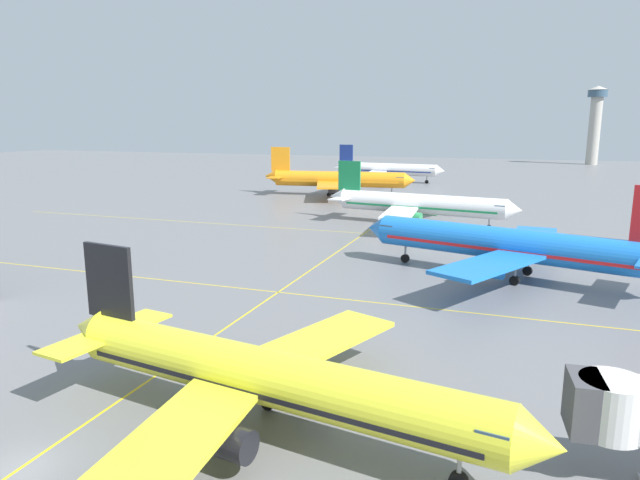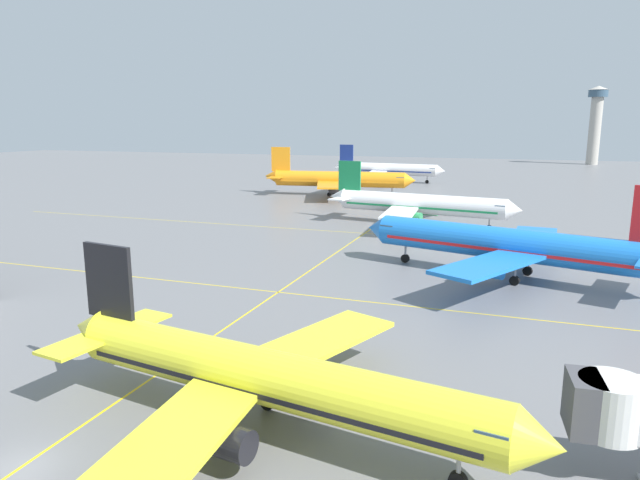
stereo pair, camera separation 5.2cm
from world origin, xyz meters
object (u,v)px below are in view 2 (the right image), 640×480
at_px(airliner_front_gate, 264,377).
at_px(airliner_third_row, 418,204).
at_px(airliner_second_row, 511,245).
at_px(airliner_far_left_stand, 337,179).
at_px(control_tower, 596,119).
at_px(airliner_far_right_stand, 387,169).

relative_size(airliner_front_gate, airliner_third_row, 0.91).
distance_m(airliner_front_gate, airliner_second_row, 43.59).
distance_m(airliner_far_left_stand, control_tower, 169.06).
relative_size(airliner_third_row, control_tower, 1.04).
xyz_separation_m(airliner_second_row, airliner_far_left_stand, (-44.56, 70.20, 0.11)).
distance_m(airliner_second_row, airliner_far_right_stand, 117.74).
bearing_deg(airliner_front_gate, airliner_third_row, 93.00).
height_order(airliner_front_gate, airliner_far_left_stand, airliner_far_left_stand).
bearing_deg(airliner_second_row, airliner_third_row, 117.03).
relative_size(airliner_second_row, airliner_far_right_stand, 1.02).
xyz_separation_m(airliner_front_gate, airliner_far_left_stand, (-31.47, 111.78, 0.72)).
xyz_separation_m(airliner_front_gate, airliner_second_row, (13.09, 41.57, 0.61)).
bearing_deg(airliner_third_row, control_tower, 75.63).
distance_m(airliner_second_row, control_tower, 223.34).
bearing_deg(control_tower, airliner_third_row, -104.37).
relative_size(airliner_front_gate, control_tower, 0.94).
relative_size(airliner_second_row, airliner_far_left_stand, 0.96).
distance_m(airliner_front_gate, airliner_far_right_stand, 154.55).
xyz_separation_m(airliner_far_left_stand, control_tower, (75.50, 150.37, 16.40)).
height_order(airliner_front_gate, airliner_far_right_stand, airliner_far_right_stand).
bearing_deg(airliner_far_right_stand, airliner_far_left_stand, -95.56).
xyz_separation_m(airliner_front_gate, airliner_third_row, (-3.93, 74.93, 0.36)).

